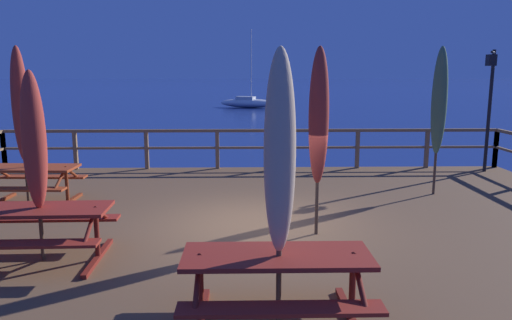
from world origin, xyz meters
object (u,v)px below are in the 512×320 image
picnic_table_mid_centre (35,222)px  sailboat_distant (248,103)px  picnic_table_mid_right (277,273)px  patio_umbrella_short_mid (439,102)px  picnic_table_mid_left (30,177)px  patio_umbrella_short_front (280,154)px  lamp_post_hooked (490,92)px  patio_umbrella_tall_mid_left (34,142)px  patio_umbrella_tall_front (319,117)px  patio_umbrella_tall_back_right (20,105)px

picnic_table_mid_centre → sailboat_distant: sailboat_distant is taller
picnic_table_mid_right → patio_umbrella_short_mid: bearing=55.3°
picnic_table_mid_left → patio_umbrella_short_front: patio_umbrella_short_front is taller
sailboat_distant → picnic_table_mid_right: bearing=-90.0°
picnic_table_mid_left → picnic_table_mid_centre: same height
patio_umbrella_short_front → sailboat_distant: (-0.01, 44.68, -2.16)m
lamp_post_hooked → picnic_table_mid_left: bearing=-164.7°
picnic_table_mid_centre → patio_umbrella_tall_mid_left: 1.13m
patio_umbrella_tall_mid_left → patio_umbrella_short_front: patio_umbrella_short_front is taller
patio_umbrella_short_mid → patio_umbrella_tall_front: 3.93m
picnic_table_mid_right → patio_umbrella_short_front: (0.02, -0.04, 1.26)m
patio_umbrella_short_front → patio_umbrella_short_mid: (3.76, 5.51, 0.19)m
patio_umbrella_short_front → patio_umbrella_tall_front: 3.02m
patio_umbrella_short_mid → sailboat_distant: size_ratio=0.41×
patio_umbrella_tall_front → picnic_table_mid_right: bearing=-106.3°
patio_umbrella_short_front → patio_umbrella_short_mid: patio_umbrella_short_mid is taller
patio_umbrella_tall_front → sailboat_distant: 41.85m
picnic_table_mid_right → patio_umbrella_tall_front: patio_umbrella_tall_front is taller
picnic_table_mid_right → patio_umbrella_short_front: 1.26m
picnic_table_mid_right → sailboat_distant: (0.01, 44.64, -0.90)m
patio_umbrella_tall_mid_left → patio_umbrella_short_mid: bearing=27.5°
picnic_table_mid_centre → patio_umbrella_short_mid: size_ratio=0.66×
picnic_table_mid_centre → patio_umbrella_short_front: patio_umbrella_short_front is taller
patio_umbrella_tall_mid_left → patio_umbrella_tall_front: patio_umbrella_tall_front is taller
picnic_table_mid_left → patio_umbrella_tall_mid_left: patio_umbrella_tall_mid_left is taller
patio_umbrella_tall_back_right → lamp_post_hooked: bearing=15.5°
patio_umbrella_short_mid → patio_umbrella_short_front: bearing=-124.3°
patio_umbrella_short_front → lamp_post_hooked: lamp_post_hooked is taller
picnic_table_mid_left → patio_umbrella_tall_front: 5.97m
patio_umbrella_tall_mid_left → patio_umbrella_tall_front: bearing=14.3°
picnic_table_mid_left → sailboat_distant: (4.63, 39.79, -0.90)m
picnic_table_mid_centre → patio_umbrella_tall_mid_left: patio_umbrella_tall_mid_left is taller
patio_umbrella_tall_back_right → sailboat_distant: (4.69, 39.84, -2.33)m
patio_umbrella_tall_mid_left → patio_umbrella_short_front: (3.21, -1.88, 0.13)m
picnic_table_mid_centre → patio_umbrella_short_front: bearing=-29.5°
picnic_table_mid_centre → patio_umbrella_short_front: 3.97m
picnic_table_mid_centre → patio_umbrella_tall_front: bearing=14.4°
patio_umbrella_tall_mid_left → sailboat_distant: sailboat_distant is taller
patio_umbrella_tall_front → lamp_post_hooked: size_ratio=0.94×
picnic_table_mid_centre → patio_umbrella_short_front: (3.28, -1.85, 1.26)m
patio_umbrella_tall_back_right → sailboat_distant: 40.18m
picnic_table_mid_centre → sailboat_distant: size_ratio=0.27×
picnic_table_mid_left → picnic_table_mid_right: size_ratio=0.95×
patio_umbrella_short_mid → lamp_post_hooked: bearing=45.8°
picnic_table_mid_centre → patio_umbrella_short_mid: patio_umbrella_short_mid is taller
picnic_table_mid_centre → patio_umbrella_tall_front: patio_umbrella_tall_front is taller
patio_umbrella_tall_mid_left → patio_umbrella_tall_front: (4.02, 1.03, 0.23)m
patio_umbrella_short_mid → lamp_post_hooked: lamp_post_hooked is taller
picnic_table_mid_left → picnic_table_mid_centre: size_ratio=0.89×
picnic_table_mid_centre → patio_umbrella_tall_mid_left: (0.07, 0.02, 1.13)m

